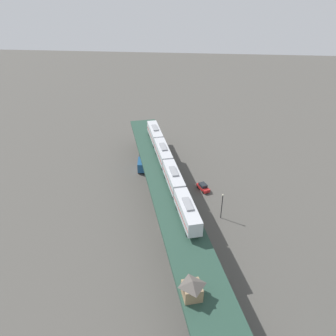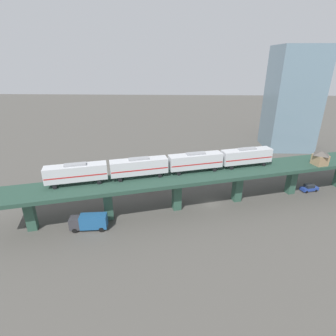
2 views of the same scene
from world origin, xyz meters
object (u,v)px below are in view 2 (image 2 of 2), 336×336
Objects in this scene: street_car_blue at (309,188)px; street_lamp at (193,168)px; street_car_red at (149,185)px; delivery_truck at (89,222)px; subway_train at (168,164)px; office_tower at (292,99)px; signal_hut at (320,158)px.

street_car_blue is 30.28m from street_lamp.
street_car_blue is 1.01× the size of street_car_red.
subway_train is at bearing 121.43° from delivery_truck.
subway_train is at bearing -24.92° from street_lamp.
delivery_truck is (9.33, -15.27, -8.93)m from subway_train.
delivery_truck is at bearing -46.48° from office_tower.
street_car_red is (-0.05, -41.48, 0.00)m from street_car_blue.
street_lamp reaches higher than street_car_red.
subway_train is 6.54× the size of delivery_truck.
office_tower reaches higher than street_car_red.
subway_train is 12.04× the size of signal_hut.
signal_hut is 30.90m from street_lamp.
delivery_truck is at bearing -58.57° from subway_train.
signal_hut reaches higher than street_car_blue.
office_tower is at bearing 169.05° from street_car_blue.
street_car_blue is at bearing 109.73° from delivery_truck.
street_lamp is (-13.40, 6.23, -6.58)m from subway_train.
street_car_red is 0.63× the size of delivery_truck.
street_car_red is at bearing -90.07° from street_car_blue.
signal_hut is 54.35m from delivery_truck.
office_tower is at bearing 131.57° from street_lamp.
delivery_truck is (16.39, -51.17, -8.19)m from signal_hut.
signal_hut is 0.54× the size of delivery_truck.
street_car_blue is at bearing 104.12° from subway_train.
subway_train reaches higher than street_car_blue.
street_car_red is at bearing -149.07° from subway_train.
office_tower is at bearing 136.91° from subway_train.
subway_train is at bearing 30.93° from street_car_red.
street_lamp is at bearing 136.60° from delivery_truck.
subway_train is 63.69m from office_tower.
signal_hut is at bearing 87.16° from street_car_red.
subway_train is 36.59m from signal_hut.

